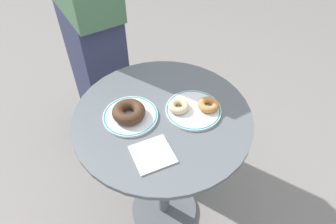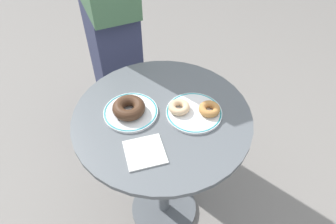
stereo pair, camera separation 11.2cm
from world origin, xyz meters
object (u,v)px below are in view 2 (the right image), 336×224
at_px(donut_old_fashioned, 209,109).
at_px(person_figure, 108,16).
at_px(cafe_table, 163,152).
at_px(donut_chocolate, 129,108).
at_px(plate_left, 131,112).
at_px(plate_right, 194,112).
at_px(donut_glazed, 179,107).
at_px(paper_napkin, 145,152).

distance_m(donut_old_fashioned, person_figure, 0.79).
bearing_deg(cafe_table, donut_chocolate, -177.60).
bearing_deg(plate_left, cafe_table, -0.71).
bearing_deg(plate_right, donut_glazed, 175.27).
xyz_separation_m(donut_glazed, person_figure, (-0.39, 0.61, 0.02)).
distance_m(plate_left, donut_chocolate, 0.03).
bearing_deg(plate_right, person_figure, 126.20).
relative_size(cafe_table, plate_right, 3.58).
distance_m(cafe_table, donut_chocolate, 0.29).
height_order(cafe_table, paper_napkin, paper_napkin).
distance_m(donut_glazed, paper_napkin, 0.22).
bearing_deg(donut_glazed, donut_chocolate, -172.05).
bearing_deg(paper_napkin, donut_old_fashioned, 42.53).
height_order(cafe_table, donut_old_fashioned, donut_old_fashioned).
height_order(plate_left, donut_old_fashioned, donut_old_fashioned).
bearing_deg(plate_left, donut_chocolate, -120.77).
height_order(donut_old_fashioned, person_figure, person_figure).
bearing_deg(plate_left, paper_napkin, -66.88).
relative_size(plate_left, paper_napkin, 1.57).
bearing_deg(person_figure, donut_chocolate, -71.51).
xyz_separation_m(cafe_table, donut_chocolate, (-0.12, -0.01, 0.26)).
bearing_deg(paper_napkin, cafe_table, 76.82).
bearing_deg(donut_chocolate, person_figure, 108.49).
bearing_deg(donut_glazed, plate_right, -4.73).
xyz_separation_m(donut_old_fashioned, paper_napkin, (-0.21, -0.19, -0.02)).
distance_m(donut_old_fashioned, donut_glazed, 0.11).
xyz_separation_m(donut_glazed, paper_napkin, (-0.10, -0.20, -0.02)).
bearing_deg(donut_old_fashioned, plate_right, -175.70).
bearing_deg(paper_napkin, person_figure, 109.92).
relative_size(plate_left, person_figure, 0.13).
distance_m(donut_chocolate, donut_glazed, 0.18).
distance_m(plate_right, donut_glazed, 0.06).
xyz_separation_m(plate_left, person_figure, (-0.22, 0.63, 0.03)).
height_order(cafe_table, plate_right, plate_right).
bearing_deg(cafe_table, plate_right, 7.71).
relative_size(donut_old_fashioned, person_figure, 0.05).
bearing_deg(person_figure, cafe_table, -62.14).
bearing_deg(person_figure, plate_right, -53.80).
xyz_separation_m(plate_right, donut_old_fashioned, (0.06, 0.00, 0.02)).
xyz_separation_m(plate_left, donut_old_fashioned, (0.29, 0.02, 0.02)).
relative_size(plate_right, donut_old_fashioned, 2.64).
bearing_deg(cafe_table, donut_glazed, 18.36).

